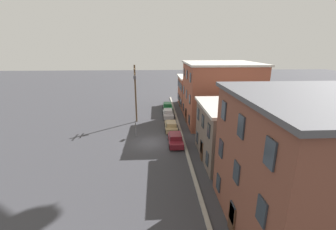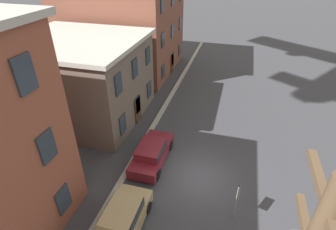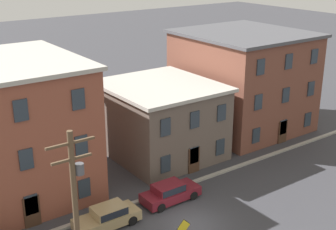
% 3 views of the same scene
% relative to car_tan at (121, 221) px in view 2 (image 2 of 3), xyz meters
% --- Properties ---
extents(ground_plane, '(200.00, 200.00, 0.00)m').
position_rel_car_tan_xyz_m(ground_plane, '(4.63, -3.09, -0.75)').
color(ground_plane, '#38383D').
extents(kerb_strip, '(56.00, 0.36, 0.16)m').
position_rel_car_tan_xyz_m(kerb_strip, '(4.63, 1.41, -0.67)').
color(kerb_strip, '#9E998E').
rests_on(kerb_strip, ground_plane).
extents(apartment_far, '(9.03, 9.79, 6.47)m').
position_rel_car_tan_xyz_m(apartment_far, '(9.58, 7.55, 2.50)').
color(apartment_far, '#66564C').
rests_on(apartment_far, ground_plane).
extents(apartment_annex, '(11.24, 11.75, 9.77)m').
position_rel_car_tan_xyz_m(apartment_annex, '(20.31, 8.53, 4.15)').
color(apartment_annex, brown).
rests_on(apartment_annex, ground_plane).
extents(car_tan, '(4.40, 1.92, 1.43)m').
position_rel_car_tan_xyz_m(car_tan, '(0.00, 0.00, 0.00)').
color(car_tan, tan).
rests_on(car_tan, ground_plane).
extents(car_maroon, '(4.40, 1.92, 1.43)m').
position_rel_car_tan_xyz_m(car_maroon, '(5.24, 0.24, 0.00)').
color(car_maroon, maroon).
rests_on(car_maroon, ground_plane).
extents(caution_sign, '(1.03, 0.08, 2.39)m').
position_rel_car_tan_xyz_m(caution_sign, '(2.26, -5.28, 0.84)').
color(caution_sign, slate).
rests_on(caution_sign, ground_plane).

